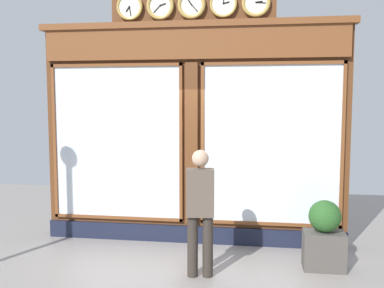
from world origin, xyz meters
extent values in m
cube|color=#5B3319|center=(0.00, -0.15, 1.73)|extent=(4.91, 0.30, 3.47)
cube|color=#191E33|center=(0.00, 0.02, 0.14)|extent=(4.91, 0.08, 0.28)
cube|color=brown|center=(0.00, 0.04, 3.22)|extent=(4.81, 0.08, 0.49)
cube|color=brown|center=(0.00, 0.02, 3.52)|extent=(5.01, 0.20, 0.10)
cube|color=silver|center=(-1.25, 0.01, 1.64)|extent=(2.11, 0.02, 2.48)
cube|color=brown|center=(-1.25, 0.04, 2.90)|extent=(2.21, 0.04, 0.05)
cube|color=brown|center=(-1.25, 0.04, 0.37)|extent=(2.21, 0.04, 0.05)
cube|color=brown|center=(-2.33, 0.04, 1.64)|extent=(0.05, 0.04, 2.58)
cube|color=brown|center=(-0.18, 0.04, 1.64)|extent=(0.05, 0.04, 2.58)
cube|color=silver|center=(1.25, 0.01, 1.64)|extent=(2.11, 0.02, 2.48)
cube|color=brown|center=(1.25, 0.04, 2.90)|extent=(2.21, 0.04, 0.05)
cube|color=brown|center=(1.25, 0.04, 0.37)|extent=(2.21, 0.04, 0.05)
cube|color=brown|center=(2.33, 0.04, 1.64)|extent=(0.05, 0.04, 2.58)
cube|color=brown|center=(0.18, 0.04, 1.64)|extent=(0.05, 0.04, 2.58)
cube|color=#5B3319|center=(0.00, 0.03, 1.64)|extent=(0.20, 0.10, 2.58)
cube|color=#5B3319|center=(0.00, -0.02, 3.81)|extent=(2.60, 0.06, 0.62)
cylinder|color=silver|center=(-0.99, 0.06, 3.81)|extent=(0.35, 0.02, 0.35)
torus|color=#B79347|center=(-0.99, 0.06, 3.81)|extent=(0.44, 0.05, 0.44)
cube|color=black|center=(-1.04, 0.07, 3.81)|extent=(0.10, 0.01, 0.03)
cube|color=black|center=(-1.06, 0.07, 3.80)|extent=(0.15, 0.01, 0.03)
sphere|color=black|center=(-0.99, 0.08, 3.81)|extent=(0.02, 0.02, 0.02)
cylinder|color=silver|center=(-0.50, 0.06, 3.81)|extent=(0.35, 0.02, 0.35)
torus|color=#B79347|center=(-0.50, 0.06, 3.81)|extent=(0.42, 0.04, 0.42)
cube|color=black|center=(-0.54, 0.07, 3.82)|extent=(0.10, 0.01, 0.04)
sphere|color=black|center=(-0.50, 0.08, 3.81)|extent=(0.02, 0.02, 0.02)
cylinder|color=silver|center=(0.00, 0.06, 3.81)|extent=(0.35, 0.02, 0.35)
torus|color=#B79347|center=(0.00, 0.06, 3.81)|extent=(0.44, 0.06, 0.44)
cube|color=black|center=(0.03, 0.07, 3.85)|extent=(0.07, 0.01, 0.09)
cube|color=black|center=(-0.05, 0.07, 3.75)|extent=(0.11, 0.01, 0.12)
sphere|color=black|center=(0.00, 0.08, 3.81)|extent=(0.02, 0.02, 0.02)
cylinder|color=silver|center=(0.50, 0.06, 3.81)|extent=(0.35, 0.02, 0.35)
torus|color=#B79347|center=(0.50, 0.06, 3.81)|extent=(0.44, 0.06, 0.44)
cube|color=black|center=(0.45, 0.07, 3.82)|extent=(0.10, 0.01, 0.05)
cube|color=black|center=(0.55, 0.07, 3.75)|extent=(0.11, 0.01, 0.12)
sphere|color=black|center=(0.50, 0.08, 3.81)|extent=(0.02, 0.02, 0.02)
cylinder|color=silver|center=(0.99, 0.06, 3.81)|extent=(0.35, 0.02, 0.35)
torus|color=#B79347|center=(0.99, 0.06, 3.81)|extent=(0.43, 0.05, 0.43)
cube|color=black|center=(1.02, 0.07, 3.77)|extent=(0.07, 0.01, 0.09)
cube|color=black|center=(0.98, 0.07, 3.73)|extent=(0.03, 0.01, 0.15)
sphere|color=black|center=(0.99, 0.08, 3.81)|extent=(0.02, 0.02, 0.02)
cylinder|color=#312A24|center=(-0.21, 1.36, 0.41)|extent=(0.14, 0.14, 0.82)
cylinder|color=#312A24|center=(-0.41, 1.34, 0.41)|extent=(0.14, 0.14, 0.82)
cube|color=brown|center=(-0.31, 1.35, 1.13)|extent=(0.38, 0.26, 0.62)
sphere|color=tan|center=(-0.31, 1.35, 1.58)|extent=(0.22, 0.22, 0.22)
cube|color=#4C4742|center=(-1.97, 0.86, 0.26)|extent=(0.56, 0.36, 0.53)
sphere|color=#285623|center=(-1.97, 0.86, 0.75)|extent=(0.44, 0.44, 0.44)
camera|label=1|loc=(-1.00, 6.79, 2.31)|focal=40.07mm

